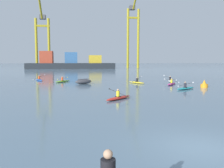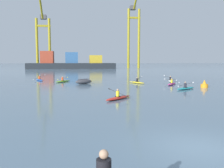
# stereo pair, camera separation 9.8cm
# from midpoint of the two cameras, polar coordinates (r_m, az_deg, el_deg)

# --- Properties ---
(ground_plane) EXTENTS (800.00, 800.00, 0.00)m
(ground_plane) POSITION_cam_midpoint_polar(r_m,az_deg,el_deg) (10.07, 20.87, -14.40)
(ground_plane) COLOR slate
(container_barge) EXTENTS (39.05, 8.27, 7.82)m
(container_barge) POSITION_cam_midpoint_polar(r_m,az_deg,el_deg) (107.63, -10.17, 5.02)
(container_barge) COLOR #1E2328
(container_barge) RESTS_ON ground
(gantry_crane_west) EXTENTS (6.99, 18.41, 37.54)m
(gantry_crane_west) POSITION_cam_midpoint_polar(r_m,az_deg,el_deg) (116.93, -16.67, 11.98)
(gantry_crane_west) COLOR olive
(gantry_crane_west) RESTS_ON ground
(gantry_crane_west_mid) EXTENTS (6.57, 18.43, 42.00)m
(gantry_crane_west_mid) POSITION_cam_midpoint_polar(r_m,az_deg,el_deg) (121.32, 5.21, 13.36)
(gantry_crane_west_mid) COLOR olive
(gantry_crane_west_mid) RESTS_ON ground
(capsized_dinghy) EXTENTS (2.82, 2.03, 0.76)m
(capsized_dinghy) POSITION_cam_midpoint_polar(r_m,az_deg,el_deg) (35.16, -7.03, 0.59)
(capsized_dinghy) COLOR #38383D
(capsized_dinghy) RESTS_ON ground
(channel_buoy) EXTENTS (0.90, 0.90, 1.00)m
(channel_buoy) POSITION_cam_midpoint_polar(r_m,az_deg,el_deg) (32.38, 21.44, -0.17)
(channel_buoy) COLOR orange
(channel_buoy) RESTS_ON ground
(kayak_teal) EXTENTS (3.23, 2.25, 0.99)m
(kayak_teal) POSITION_cam_midpoint_polar(r_m,az_deg,el_deg) (29.46, 17.36, -0.93)
(kayak_teal) COLOR teal
(kayak_teal) RESTS_ON ground
(kayak_blue) EXTENTS (2.00, 3.34, 1.07)m
(kayak_blue) POSITION_cam_midpoint_polar(r_m,az_deg,el_deg) (42.74, -17.41, 1.01)
(kayak_blue) COLOR #2856B2
(kayak_blue) RESTS_ON ground
(kayak_red) EXTENTS (2.89, 2.77, 0.95)m
(kayak_red) POSITION_cam_midpoint_polar(r_m,az_deg,el_deg) (20.81, 1.48, -3.29)
(kayak_red) COLOR red
(kayak_red) RESTS_ON ground
(kayak_magenta) EXTENTS (2.61, 3.02, 0.95)m
(kayak_magenta) POSITION_cam_midpoint_polar(r_m,az_deg,el_deg) (34.72, 14.23, 0.10)
(kayak_magenta) COLOR #C13384
(kayak_magenta) RESTS_ON ground
(kayak_yellow) EXTENTS (2.03, 3.32, 1.06)m
(kayak_yellow) POSITION_cam_midpoint_polar(r_m,az_deg,el_deg) (36.15, 5.92, 0.45)
(kayak_yellow) COLOR yellow
(kayak_yellow) RESTS_ON ground
(kayak_white) EXTENTS (2.02, 3.37, 1.06)m
(kayak_white) POSITION_cam_midpoint_polar(r_m,az_deg,el_deg) (40.22, 13.88, 0.83)
(kayak_white) COLOR silver
(kayak_white) RESTS_ON ground
(kayak_lime) EXTENTS (2.55, 3.06, 0.95)m
(kayak_lime) POSITION_cam_midpoint_polar(r_m,az_deg,el_deg) (38.82, -12.00, 0.71)
(kayak_lime) COLOR #7ABC2D
(kayak_lime) RESTS_ON ground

